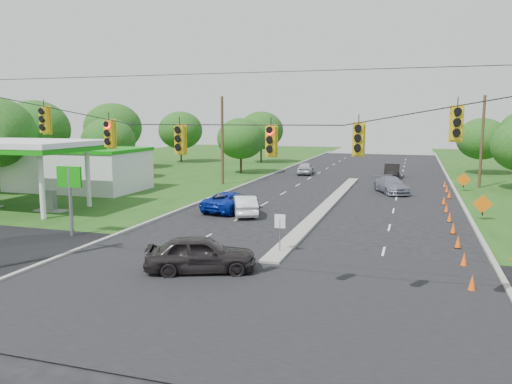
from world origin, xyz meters
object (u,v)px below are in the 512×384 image
(black_sedan, at_px, (201,254))
(white_sedan, at_px, (245,205))
(gas_station, at_px, (70,165))
(blue_pickup, at_px, (231,201))

(black_sedan, xyz_separation_m, white_sedan, (-2.41, 13.12, -0.13))
(gas_station, xyz_separation_m, black_sedan, (21.04, -18.21, -1.74))
(blue_pickup, bearing_deg, black_sedan, 116.02)
(gas_station, distance_m, blue_pickup, 17.72)
(black_sedan, distance_m, white_sedan, 13.34)
(gas_station, bearing_deg, black_sedan, -40.87)
(black_sedan, xyz_separation_m, blue_pickup, (-3.87, 14.26, -0.10))
(gas_station, xyz_separation_m, blue_pickup, (17.17, -3.95, -1.84))
(black_sedan, bearing_deg, blue_pickup, -5.73)
(gas_station, relative_size, white_sedan, 4.57)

